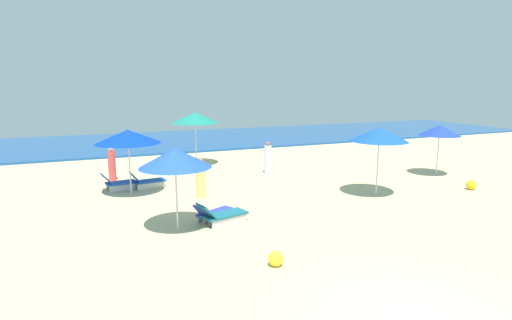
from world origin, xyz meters
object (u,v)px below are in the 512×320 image
object	(u,v)px
lounge_chair_2_1	(215,213)
lounge_chair_3_1	(118,183)
beachgoer_1	(112,165)
umbrella_3	(128,137)
beach_ball_1	(276,259)
beach_ball_0	(471,185)
umbrella_4	(195,118)
beachgoer_2	(201,179)
umbrella_0	(379,134)
lounge_chair_3_0	(147,181)
umbrella_2	(175,158)
lounge_chair_2_0	(221,215)
umbrella_1	(440,130)
beachgoer_0	(268,159)

from	to	relation	value
lounge_chair_2_1	lounge_chair_3_1	world-z (taller)	lounge_chair_3_1
lounge_chair_3_1	beachgoer_1	bearing A→B (deg)	-4.91
lounge_chair_3_1	beachgoer_1	size ratio (longest dim) A/B	0.93
umbrella_3	beach_ball_1	distance (m)	8.27
beachgoer_1	beach_ball_0	bearing A→B (deg)	-12.43
umbrella_3	umbrella_4	xyz separation A→B (m)	(3.66, 4.47, 0.24)
beachgoer_2	umbrella_3	bearing A→B (deg)	-57.72
umbrella_0	lounge_chair_3_1	bearing A→B (deg)	152.74
lounge_chair_3_0	umbrella_4	xyz separation A→B (m)	(2.97, 3.68, 2.18)
lounge_chair_3_0	beach_ball_0	xyz separation A→B (m)	(11.78, -5.22, -0.07)
umbrella_2	lounge_chair_3_1	distance (m)	5.78
lounge_chair_2_0	umbrella_4	xyz separation A→B (m)	(1.49, 8.88, 2.18)
beach_ball_0	beach_ball_1	distance (m)	10.53
umbrella_0	lounge_chair_3_1	size ratio (longest dim) A/B	1.86
umbrella_3	umbrella_4	size ratio (longest dim) A/B	0.91
beach_ball_0	beachgoer_1	bearing A→B (deg)	151.40
umbrella_1	beach_ball_0	bearing A→B (deg)	-106.60
lounge_chair_2_1	beach_ball_0	world-z (taller)	lounge_chair_2_1
umbrella_0	umbrella_2	world-z (taller)	umbrella_0
umbrella_0	lounge_chair_2_1	distance (m)	6.71
umbrella_4	beach_ball_0	xyz separation A→B (m)	(8.82, -8.90, -2.25)
umbrella_2	beach_ball_0	world-z (taller)	umbrella_2
beachgoer_0	beachgoer_1	bearing A→B (deg)	-142.29
lounge_chair_3_0	beachgoer_2	xyz separation A→B (m)	(1.66, -2.18, 0.42)
umbrella_4	beach_ball_0	bearing A→B (deg)	-45.27
beachgoer_0	beach_ball_0	distance (m)	8.48
umbrella_0	beach_ball_1	world-z (taller)	umbrella_0
beachgoer_0	umbrella_4	bearing A→B (deg)	178.33
umbrella_1	umbrella_4	distance (m)	11.53
umbrella_2	umbrella_3	xyz separation A→B (m)	(-0.84, 4.48, 0.10)
beach_ball_1	beach_ball_0	bearing A→B (deg)	17.75
lounge_chair_2_1	lounge_chair_3_1	xyz separation A→B (m)	(-2.47, 4.91, 0.07)
beachgoer_1	umbrella_1	bearing A→B (deg)	-2.47
lounge_chair_2_1	beach_ball_0	xyz separation A→B (m)	(10.40, -0.38, -0.02)
umbrella_1	beach_ball_0	xyz separation A→B (m)	(-0.73, -2.45, -1.87)
lounge_chair_3_1	umbrella_4	bearing A→B (deg)	-56.82
umbrella_2	beachgoer_2	distance (m)	3.73
umbrella_4	beachgoer_0	xyz separation A→B (m)	(2.60, -3.15, -1.74)
beachgoer_2	umbrella_1	bearing A→B (deg)	149.74
umbrella_0	lounge_chair_2_1	world-z (taller)	umbrella_0
umbrella_0	lounge_chair_2_0	size ratio (longest dim) A/B	1.58
umbrella_0	umbrella_2	size ratio (longest dim) A/B	1.08
umbrella_4	beachgoer_1	bearing A→B (deg)	-156.37
umbrella_1	lounge_chair_3_1	distance (m)	14.01
lounge_chair_3_0	beach_ball_1	bearing A→B (deg)	-176.26
beachgoer_1	beach_ball_1	size ratio (longest dim) A/B	4.14
beachgoer_0	beachgoer_1	size ratio (longest dim) A/B	1.02
beach_ball_1	lounge_chair_3_1	bearing A→B (deg)	108.47
lounge_chair_2_1	beachgoer_1	xyz separation A→B (m)	(-2.59, 6.69, 0.47)
lounge_chair_3_1	beach_ball_1	bearing A→B (deg)	-170.04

